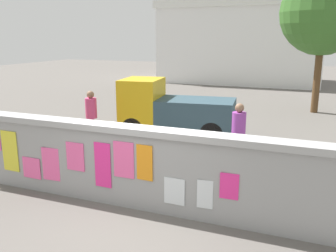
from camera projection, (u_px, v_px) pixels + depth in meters
ground at (232, 120)px, 14.24m from camera, size 60.00×60.00×0.00m
poster_wall at (142, 167)px, 6.83m from camera, size 8.57×0.42×1.58m
auto_rickshaw_truck at (171, 109)px, 11.81m from camera, size 3.76×1.93×1.85m
motorcycle at (64, 142)px, 9.67m from camera, size 1.88×0.67×0.87m
bicycle_near at (232, 174)px, 7.74m from camera, size 1.70×0.44×0.95m
person_walking at (91, 112)px, 10.96m from camera, size 0.47×0.47×1.62m
person_bystander at (239, 129)px, 8.94m from camera, size 0.48×0.48×1.62m
tree_roadside at (323, 13)px, 14.80m from camera, size 3.47×3.47×5.87m
building_background at (243, 42)px, 26.08m from camera, size 11.08×6.56×5.51m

